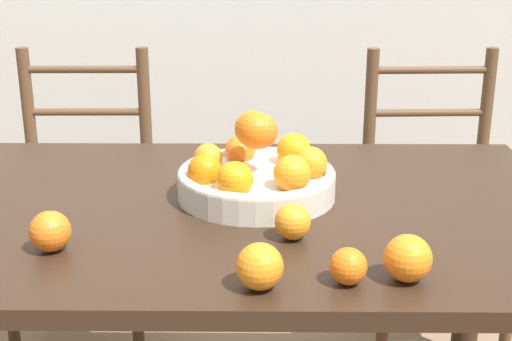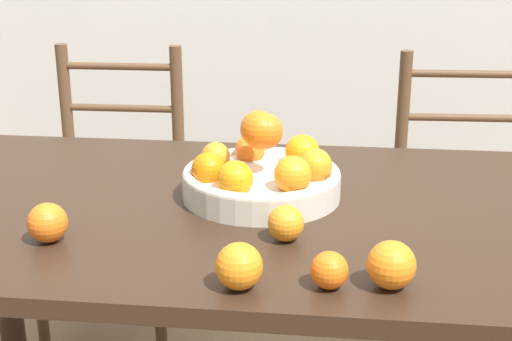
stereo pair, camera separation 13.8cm
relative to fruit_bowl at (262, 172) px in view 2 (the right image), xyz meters
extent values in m
cube|color=black|center=(-0.09, -0.04, -0.07)|extent=(1.49, 0.87, 0.03)
cylinder|color=black|center=(-0.76, 0.31, -0.45)|extent=(0.07, 0.07, 0.73)
cylinder|color=black|center=(0.57, 0.31, -0.45)|extent=(0.07, 0.07, 0.73)
cylinder|color=beige|center=(0.00, 0.00, -0.03)|extent=(0.33, 0.33, 0.05)
torus|color=beige|center=(0.00, 0.00, 0.00)|extent=(0.33, 0.33, 0.02)
sphere|color=orange|center=(0.11, -0.01, 0.02)|extent=(0.07, 0.07, 0.07)
sphere|color=orange|center=(0.08, 0.08, 0.02)|extent=(0.08, 0.08, 0.08)
sphere|color=orange|center=(-0.04, 0.11, 0.02)|extent=(0.07, 0.07, 0.07)
sphere|color=orange|center=(-0.10, 0.04, 0.02)|extent=(0.06, 0.06, 0.06)
sphere|color=orange|center=(-0.11, -0.04, 0.02)|extent=(0.07, 0.07, 0.07)
sphere|color=orange|center=(-0.04, -0.10, 0.02)|extent=(0.07, 0.07, 0.07)
sphere|color=orange|center=(0.07, -0.09, 0.03)|extent=(0.07, 0.07, 0.07)
sphere|color=orange|center=(0.01, 0.00, 0.09)|extent=(0.07, 0.07, 0.07)
sphere|color=orange|center=(-0.01, 0.01, 0.09)|extent=(0.08, 0.08, 0.08)
sphere|color=orange|center=(0.00, 0.00, 0.09)|extent=(0.08, 0.08, 0.08)
sphere|color=orange|center=(-0.36, -0.27, -0.02)|extent=(0.07, 0.07, 0.07)
sphere|color=orange|center=(0.01, -0.40, -0.02)|extent=(0.08, 0.08, 0.08)
sphere|color=orange|center=(0.24, -0.37, -0.02)|extent=(0.08, 0.08, 0.08)
sphere|color=orange|center=(0.07, -0.21, -0.02)|extent=(0.07, 0.07, 0.07)
sphere|color=orange|center=(0.15, -0.39, -0.02)|extent=(0.06, 0.06, 0.06)
cylinder|color=#513823|center=(-0.75, 0.49, -0.60)|extent=(0.04, 0.04, 0.44)
cylinder|color=#513823|center=(-0.37, 0.50, -0.60)|extent=(0.04, 0.04, 0.44)
cylinder|color=#513823|center=(-0.75, 0.85, -0.35)|extent=(0.04, 0.04, 0.94)
cylinder|color=#513823|center=(-0.37, 0.86, -0.35)|extent=(0.04, 0.04, 0.94)
cube|color=#513823|center=(-0.56, 0.67, -0.36)|extent=(0.43, 0.41, 0.04)
cylinder|color=#513823|center=(-0.56, 0.85, -0.23)|extent=(0.38, 0.03, 0.02)
cylinder|color=#513823|center=(-0.56, 0.85, -0.09)|extent=(0.38, 0.03, 0.02)
cylinder|color=#513823|center=(-0.56, 0.85, 0.05)|extent=(0.38, 0.03, 0.02)
cylinder|color=#513823|center=(0.38, 0.48, -0.60)|extent=(0.04, 0.04, 0.44)
cylinder|color=#513823|center=(0.36, 0.84, -0.35)|extent=(0.04, 0.04, 0.94)
cube|color=#513823|center=(0.56, 0.67, -0.36)|extent=(0.44, 0.42, 0.04)
cylinder|color=#513823|center=(0.55, 0.85, -0.23)|extent=(0.38, 0.04, 0.02)
cylinder|color=#513823|center=(0.55, 0.85, -0.09)|extent=(0.38, 0.04, 0.02)
cylinder|color=#513823|center=(0.55, 0.85, 0.05)|extent=(0.38, 0.04, 0.02)
camera|label=1|loc=(0.01, -1.40, 0.48)|focal=50.00mm
camera|label=2|loc=(0.15, -1.40, 0.48)|focal=50.00mm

